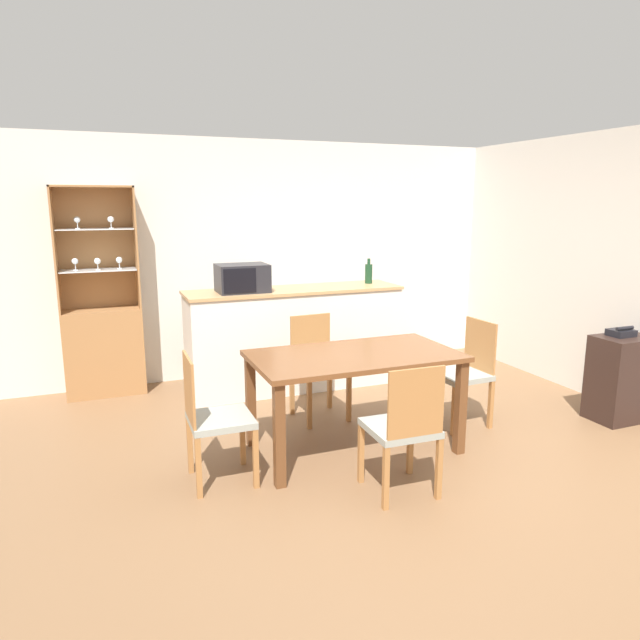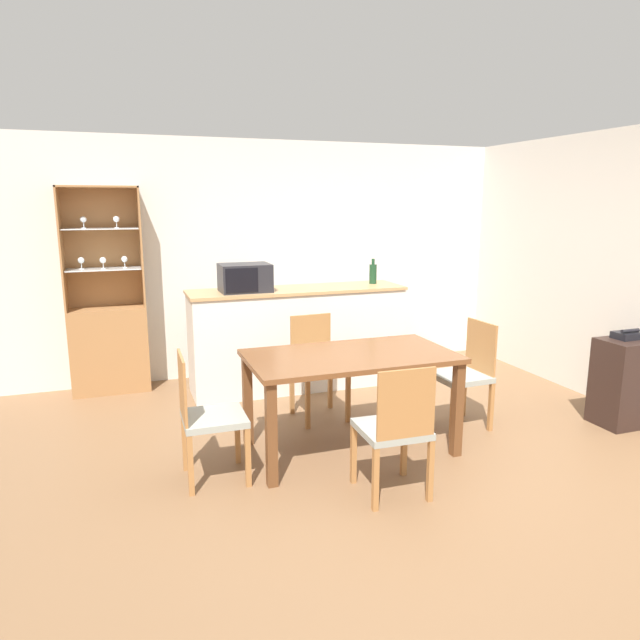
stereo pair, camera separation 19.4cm
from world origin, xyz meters
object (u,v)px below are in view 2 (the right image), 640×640
object	(u,v)px
dining_table	(350,367)
microwave	(245,278)
dining_chair_head_near	(395,429)
side_cabinet	(627,382)
dining_chair_side_right_far	(465,374)
dining_chair_head_far	(317,367)
dining_chair_side_left_near	(207,416)
telephone	(627,335)
wine_bottle	(373,273)
display_cabinet	(109,333)

from	to	relation	value
dining_table	microwave	xyz separation A→B (m)	(-0.46, 1.59, 0.51)
dining_chair_head_near	microwave	bearing A→B (deg)	102.77
microwave	side_cabinet	xyz separation A→B (m)	(2.91, -1.90, -0.80)
dining_table	dining_chair_side_right_far	xyz separation A→B (m)	(1.11, 0.13, -0.21)
dining_chair_head_far	dining_chair_side_right_far	distance (m)	1.27
dining_chair_side_left_near	dining_chair_head_near	distance (m)	1.27
dining_table	dining_chair_head_far	bearing A→B (deg)	90.23
side_cabinet	telephone	distance (m)	0.41
dining_table	dining_chair_head_near	bearing A→B (deg)	-90.11
dining_chair_side_left_near	side_cabinet	bearing A→B (deg)	87.93
dining_table	side_cabinet	xyz separation A→B (m)	(2.45, -0.30, -0.29)
dining_chair_head_far	dining_chair_head_near	distance (m)	1.51
dining_chair_head_far	wine_bottle	world-z (taller)	wine_bottle
telephone	wine_bottle	bearing A→B (deg)	127.30
dining_table	dining_chair_side_left_near	bearing A→B (deg)	-173.42
display_cabinet	microwave	world-z (taller)	display_cabinet
telephone	dining_chair_side_left_near	bearing A→B (deg)	177.74
dining_chair_head_far	dining_chair_side_left_near	bearing A→B (deg)	34.81
wine_bottle	side_cabinet	size ratio (longest dim) A/B	0.35
dining_chair_head_far	wine_bottle	size ratio (longest dim) A/B	3.39
dining_chair_head_near	side_cabinet	world-z (taller)	dining_chair_head_near
dining_chair_head_near	telephone	size ratio (longest dim) A/B	4.45
wine_bottle	dining_table	bearing A→B (deg)	-119.50
microwave	telephone	xyz separation A→B (m)	(2.89, -1.86, -0.39)
dining_chair_head_near	wine_bottle	xyz separation A→B (m)	(0.95, 2.43, 0.69)
telephone	dining_chair_side_right_far	bearing A→B (deg)	163.31
wine_bottle	microwave	bearing A→B (deg)	-176.54
side_cabinet	microwave	bearing A→B (deg)	146.89
dining_chair_side_left_near	side_cabinet	world-z (taller)	dining_chair_side_left_near
dining_chair_head_far	wine_bottle	bearing A→B (deg)	-139.64
dining_table	dining_chair_side_left_near	size ratio (longest dim) A/B	1.73
display_cabinet	dining_chair_side_right_far	world-z (taller)	display_cabinet
display_cabinet	wine_bottle	distance (m)	2.79
dining_chair_head_near	telephone	xyz separation A→B (m)	(2.43, 0.49, 0.32)
display_cabinet	telephone	bearing A→B (deg)	-29.87
microwave	dining_chair_side_left_near	bearing A→B (deg)	-110.69
dining_chair_side_left_near	dining_chair_side_right_far	world-z (taller)	same
dining_chair_side_right_far	telephone	world-z (taller)	dining_chair_side_right_far
microwave	display_cabinet	bearing A→B (deg)	157.29
display_cabinet	dining_chair_head_near	distance (m)	3.38
dining_chair_side_left_near	telephone	bearing A→B (deg)	88.49
dining_table	dining_chair_side_left_near	world-z (taller)	dining_chair_side_left_near
display_cabinet	dining_chair_head_far	bearing A→B (deg)	-38.34
dining_chair_head_far	display_cabinet	bearing A→B (deg)	-42.13
dining_table	dining_chair_side_right_far	world-z (taller)	dining_chair_side_right_far
dining_chair_side_left_near	dining_chair_head_near	xyz separation A→B (m)	(1.10, -0.63, 0.00)
dining_chair_head_near	microwave	distance (m)	2.49
dining_chair_head_far	side_cabinet	distance (m)	2.67
dining_chair_head_far	side_cabinet	xyz separation A→B (m)	(2.45, -1.06, -0.08)
dining_table	dining_chair_head_near	world-z (taller)	dining_chair_head_near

